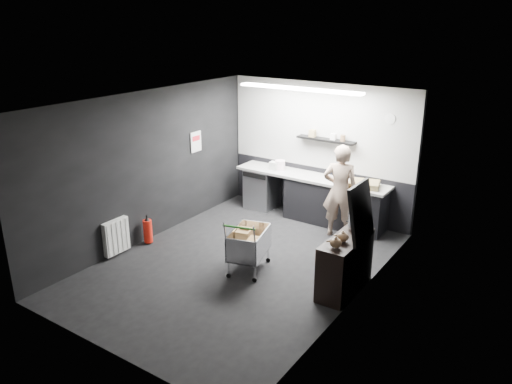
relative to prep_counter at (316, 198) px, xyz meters
The scene contains 22 objects.
floor 2.47m from the prep_counter, 93.20° to the right, with size 5.50×5.50×0.00m, color black.
ceiling 3.30m from the prep_counter, 93.20° to the right, with size 5.50×5.50×0.00m, color white.
wall_back 0.96m from the prep_counter, 112.30° to the left, with size 5.50×5.50×0.00m, color black.
wall_front 5.25m from the prep_counter, 91.50° to the right, with size 5.50×5.50×0.00m, color black.
wall_left 3.35m from the prep_counter, 131.43° to the right, with size 5.50×5.50×0.00m, color black.
wall_right 3.18m from the prep_counter, 52.38° to the right, with size 5.50×5.50×0.00m, color black.
kitchen_wall_panel 1.43m from the prep_counter, 113.58° to the left, with size 3.95×0.02×1.70m, color #B3B3AF.
dado_panel 0.34m from the prep_counter, 113.58° to the left, with size 3.95×0.02×1.00m, color black.
floating_shelf 1.18m from the prep_counter, 72.13° to the left, with size 1.20×0.22×0.04m, color black.
wall_clock 2.13m from the prep_counter, 13.36° to the left, with size 0.20×0.20×0.03m, color silver.
poster 2.63m from the prep_counter, 152.11° to the right, with size 0.02×0.30×0.40m, color silver.
poster_red_band 2.66m from the prep_counter, 152.05° to the right, with size 0.01×0.22×0.10m, color red.
radiator 3.92m from the prep_counter, 122.01° to the right, with size 0.10×0.50×0.60m, color silver.
ceiling_strip 2.29m from the prep_counter, 103.37° to the right, with size 2.40×0.20×0.04m, color white.
prep_counter is the anchor object (origin of this frame).
person 0.94m from the prep_counter, 32.41° to the right, with size 0.64×0.42×1.75m, color beige.
shopping_cart 2.49m from the prep_counter, 87.93° to the right, with size 0.72×0.99×0.94m.
sideboard 2.74m from the prep_counter, 53.05° to the right, with size 0.48×1.13×1.69m.
fire_extinguisher 3.34m from the prep_counter, 126.56° to the right, with size 0.16×0.16×0.52m.
cardboard_box 1.12m from the prep_counter, ahead, with size 0.54×0.41×0.11m, color olive.
pink_tub 1.01m from the prep_counter, behind, with size 0.20×0.20×0.20m, color white.
white_container 1.08m from the prep_counter, behind, with size 0.19×0.15×0.17m, color silver.
Camera 1 is at (4.35, -5.99, 3.89)m, focal length 35.00 mm.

